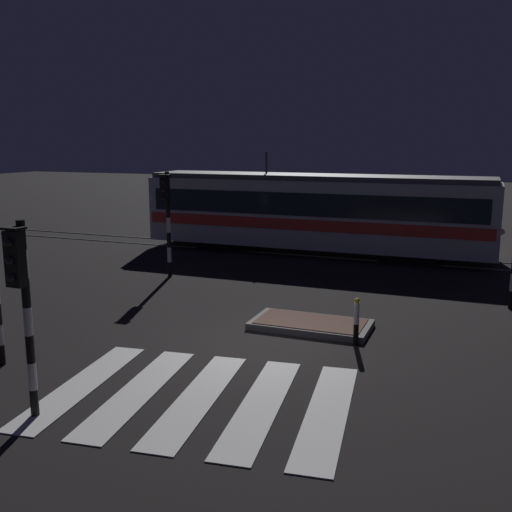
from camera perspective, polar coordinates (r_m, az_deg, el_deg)
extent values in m
plane|color=black|center=(13.48, 0.14, -8.73)|extent=(120.00, 120.00, 0.00)
cube|color=#59595E|center=(23.28, 9.58, -0.32)|extent=(80.00, 0.12, 0.03)
cube|color=#59595E|center=(24.66, 10.27, 0.30)|extent=(80.00, 0.12, 0.03)
cube|color=silver|center=(11.91, -16.61, -11.93)|extent=(1.19, 4.11, 0.02)
cube|color=silver|center=(11.38, -11.39, -12.78)|extent=(1.19, 4.11, 0.02)
cube|color=silver|center=(10.95, -5.66, -13.59)|extent=(1.19, 4.11, 0.02)
cube|color=silver|center=(10.64, 0.50, -14.31)|extent=(1.19, 4.11, 0.02)
cube|color=silver|center=(10.45, 6.99, -14.90)|extent=(1.19, 4.11, 0.02)
cube|color=slate|center=(14.74, 5.38, -6.69)|extent=(2.93, 1.52, 0.16)
cube|color=brown|center=(14.71, 5.38, -6.35)|extent=(2.64, 1.36, 0.02)
cylinder|color=black|center=(13.41, -23.60, -8.83)|extent=(0.14, 0.14, 0.44)
cylinder|color=white|center=(13.27, -23.74, -7.05)|extent=(0.14, 0.14, 0.44)
cylinder|color=black|center=(10.84, -20.83, -13.26)|extent=(0.14, 0.14, 0.48)
cylinder|color=white|center=(10.65, -21.01, -10.91)|extent=(0.14, 0.14, 0.48)
cylinder|color=black|center=(10.49, -21.19, -8.47)|extent=(0.14, 0.14, 0.48)
cylinder|color=white|center=(10.34, -21.38, -5.96)|extent=(0.14, 0.14, 0.48)
cylinder|color=black|center=(10.22, -21.57, -3.39)|extent=(0.14, 0.14, 0.48)
cylinder|color=white|center=(10.11, -21.77, -0.75)|extent=(0.14, 0.14, 0.48)
cylinder|color=black|center=(10.03, -21.96, 1.93)|extent=(0.14, 0.14, 0.48)
cube|color=black|center=(9.97, -22.48, -0.27)|extent=(0.28, 0.20, 0.90)
sphere|color=black|center=(9.85, -23.04, 1.21)|extent=(0.14, 0.14, 0.14)
sphere|color=black|center=(9.89, -22.91, -0.38)|extent=(0.14, 0.14, 0.14)
sphere|color=black|center=(9.95, -22.79, -1.96)|extent=(0.14, 0.14, 0.14)
cube|color=black|center=(9.89, -22.69, 2.52)|extent=(0.36, 0.24, 0.04)
cylinder|color=black|center=(20.26, -8.42, -1.30)|extent=(0.14, 0.14, 0.51)
cylinder|color=white|center=(20.16, -8.47, 0.13)|extent=(0.14, 0.14, 0.51)
cylinder|color=black|center=(20.07, -8.51, 1.57)|extent=(0.14, 0.14, 0.51)
cylinder|color=white|center=(19.99, -8.55, 3.02)|extent=(0.14, 0.14, 0.51)
cylinder|color=black|center=(19.92, -8.59, 4.48)|extent=(0.14, 0.14, 0.51)
cylinder|color=white|center=(19.87, -8.64, 5.95)|extent=(0.14, 0.14, 0.51)
cylinder|color=black|center=(19.83, -8.68, 7.43)|extent=(0.14, 0.14, 0.51)
cube|color=black|center=(19.71, -8.90, 6.40)|extent=(0.28, 0.20, 0.90)
sphere|color=black|center=(19.59, -9.09, 7.19)|extent=(0.14, 0.14, 0.14)
sphere|color=black|center=(19.62, -9.06, 6.37)|extent=(0.14, 0.14, 0.14)
sphere|color=black|center=(19.64, -9.03, 5.56)|extent=(0.14, 0.14, 0.14)
cube|color=black|center=(19.68, -8.94, 7.82)|extent=(0.36, 0.24, 0.04)
cylinder|color=black|center=(17.74, 23.66, -3.94)|extent=(0.14, 0.14, 0.51)
cube|color=silver|center=(24.13, 5.75, 4.24)|extent=(14.16, 2.50, 2.70)
cube|color=red|center=(22.96, 4.88, 3.02)|extent=(13.88, 0.04, 0.44)
cube|color=red|center=(25.39, 6.52, 3.77)|extent=(13.88, 0.04, 0.44)
cube|color=black|center=(22.87, 4.92, 5.01)|extent=(13.45, 0.03, 0.90)
cube|color=#4C4C51|center=(24.00, 5.82, 7.68)|extent=(13.88, 2.30, 0.20)
cylinder|color=#262628|center=(24.63, 1.02, 8.99)|extent=(0.08, 0.08, 1.00)
cube|color=black|center=(23.63, 14.81, 0.03)|extent=(2.20, 2.00, 0.35)
cube|color=black|center=(25.66, -2.71, 1.26)|extent=(2.20, 2.00, 0.35)
sphere|color=#F9F2CC|center=(23.32, 22.86, 2.18)|extent=(0.24, 0.24, 0.24)
cylinder|color=black|center=(13.62, 9.74, -7.57)|extent=(0.12, 0.12, 0.50)
cylinder|color=white|center=(13.47, 9.81, -5.55)|extent=(0.12, 0.12, 0.50)
sphere|color=yellow|center=(13.39, 9.85, -4.32)|extent=(0.12, 0.12, 0.12)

